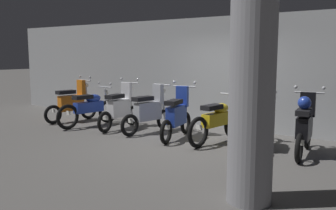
% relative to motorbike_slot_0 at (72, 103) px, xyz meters
% --- Properties ---
extents(ground_plane, '(80.00, 80.00, 0.00)m').
position_rel_motorbike_slot_0_xyz_m(ground_plane, '(4.13, -0.51, -0.53)').
color(ground_plane, '#565451').
extents(back_wall, '(16.27, 0.30, 2.86)m').
position_rel_motorbike_slot_0_xyz_m(back_wall, '(4.13, 1.65, 0.90)').
color(back_wall, '#9EA0A3').
rests_on(back_wall, ground).
extents(motorbike_slot_0, '(0.58, 1.67, 1.29)m').
position_rel_motorbike_slot_0_xyz_m(motorbike_slot_0, '(0.00, 0.00, 0.00)').
color(motorbike_slot_0, black).
rests_on(motorbike_slot_0, ground).
extents(motorbike_slot_1, '(0.58, 1.94, 1.15)m').
position_rel_motorbike_slot_0_xyz_m(motorbike_slot_1, '(0.92, -0.22, -0.04)').
color(motorbike_slot_1, black).
rests_on(motorbike_slot_1, ground).
extents(motorbike_slot_2, '(0.59, 1.68, 1.29)m').
position_rel_motorbike_slot_0_xyz_m(motorbike_slot_2, '(1.83, -0.04, 0.00)').
color(motorbike_slot_2, black).
rests_on(motorbike_slot_2, ground).
extents(motorbike_slot_3, '(0.57, 1.67, 1.18)m').
position_rel_motorbike_slot_0_xyz_m(motorbike_slot_3, '(2.76, -0.02, -0.00)').
color(motorbike_slot_3, black).
rests_on(motorbike_slot_3, ground).
extents(motorbike_slot_4, '(0.58, 1.67, 1.29)m').
position_rel_motorbike_slot_0_xyz_m(motorbike_slot_4, '(3.66, -0.17, 0.00)').
color(motorbike_slot_4, black).
rests_on(motorbike_slot_4, ground).
extents(motorbike_slot_5, '(0.56, 1.94, 1.03)m').
position_rel_motorbike_slot_0_xyz_m(motorbike_slot_5, '(4.59, -0.00, -0.04)').
color(motorbike_slot_5, black).
rests_on(motorbike_slot_5, ground).
extents(motorbike_slot_6, '(0.59, 1.94, 1.15)m').
position_rel_motorbike_slot_0_xyz_m(motorbike_slot_6, '(5.50, -0.04, -0.04)').
color(motorbike_slot_6, black).
rests_on(motorbike_slot_6, ground).
extents(motorbike_slot_7, '(0.59, 1.68, 1.29)m').
position_rel_motorbike_slot_0_xyz_m(motorbike_slot_7, '(6.42, -0.02, 0.04)').
color(motorbike_slot_7, black).
rests_on(motorbike_slot_7, ground).
extents(support_pillar, '(0.58, 0.58, 2.86)m').
position_rel_motorbike_slot_0_xyz_m(support_pillar, '(6.40, -2.73, 0.90)').
color(support_pillar, gray).
rests_on(support_pillar, ground).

